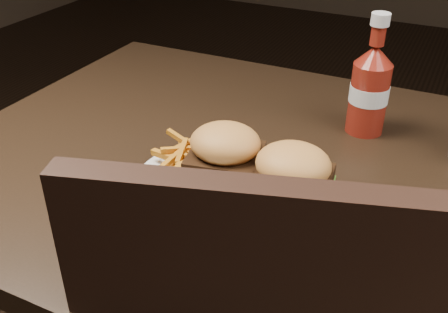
% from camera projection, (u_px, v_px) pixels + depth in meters
% --- Properties ---
extents(dining_table, '(1.20, 0.80, 0.04)m').
position_uv_depth(dining_table, '(303.00, 182.00, 0.84)').
color(dining_table, black).
rests_on(dining_table, ground).
extents(plate, '(0.27, 0.27, 0.01)m').
position_uv_depth(plate, '(221.00, 185.00, 0.79)').
color(plate, white).
rests_on(plate, dining_table).
extents(sandwich_half_a, '(0.11, 0.10, 0.02)m').
position_uv_depth(sandwich_half_a, '(225.00, 174.00, 0.78)').
color(sandwich_half_a, beige).
rests_on(sandwich_half_a, plate).
extents(sandwich_half_b, '(0.10, 0.10, 0.02)m').
position_uv_depth(sandwich_half_b, '(291.00, 197.00, 0.73)').
color(sandwich_half_b, beige).
rests_on(sandwich_half_b, plate).
extents(fries_pile, '(0.12, 0.12, 0.05)m').
position_uv_depth(fries_pile, '(196.00, 160.00, 0.80)').
color(fries_pile, '#B46213').
rests_on(fries_pile, plate).
extents(ketchup_bottle, '(0.08, 0.08, 0.13)m').
position_uv_depth(ketchup_bottle, '(368.00, 100.00, 0.92)').
color(ketchup_bottle, maroon).
rests_on(ketchup_bottle, dining_table).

